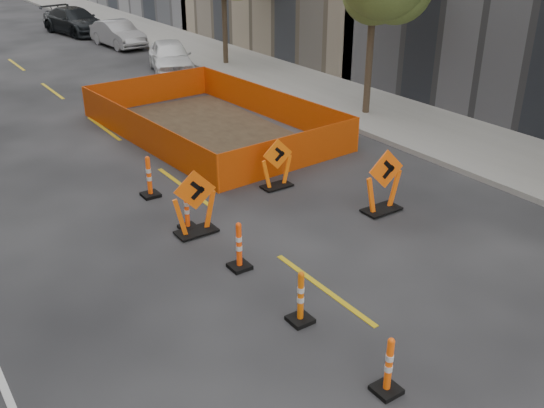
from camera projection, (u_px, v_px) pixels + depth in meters
sidewalk_right at (378, 111)px, 22.35m from camera, size 4.00×90.00×0.15m
channelizer_3 at (389, 366)px, 9.04m from camera, size 0.40×0.40×1.01m
channelizer_4 at (301, 297)px, 10.64m from camera, size 0.41×0.41×1.04m
channelizer_5 at (239, 246)px, 12.29m from camera, size 0.42×0.42×1.05m
channelizer_6 at (187, 210)px, 13.89m from camera, size 0.39×0.39×0.98m
channelizer_7 at (149, 177)px, 15.49m from camera, size 0.44×0.44×1.11m
chevron_sign_left at (195, 202)px, 13.55m from camera, size 1.18×0.90×1.57m
chevron_sign_center at (277, 163)px, 15.96m from camera, size 1.00×0.71×1.38m
chevron_sign_right at (384, 181)px, 14.58m from camera, size 1.15×0.78×1.62m
safety_fence at (210, 116)px, 20.19m from camera, size 5.67×9.03×1.09m
parked_car_near at (170, 57)px, 27.85m from camera, size 3.05×4.70×1.49m
parked_car_mid at (118, 34)px, 33.52m from camera, size 1.83×4.37×1.40m
parked_car_far at (75, 21)px, 37.20m from camera, size 3.13×5.67×1.56m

